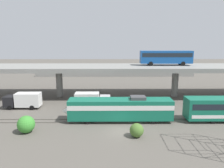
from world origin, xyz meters
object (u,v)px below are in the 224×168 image
parked_car_0 (70,69)px  parked_car_5 (167,68)px  parked_car_1 (123,70)px  transit_bus_on_overpass (166,57)px  service_truck_east (24,100)px  parked_car_3 (150,70)px  train_locomotive (115,108)px  service_truck_west (92,100)px  parked_car_2 (64,70)px  parked_car_6 (88,69)px  parked_car_4 (95,69)px

parked_car_0 → parked_car_5: size_ratio=1.07×
parked_car_0 → parked_car_1: (21.16, -4.15, -0.00)m
transit_bus_on_overpass → service_truck_east: size_ratio=1.76×
parked_car_5 → parked_car_3: bearing=-145.8°
transit_bus_on_overpass → parked_car_0: size_ratio=2.57×
transit_bus_on_overpass → parked_car_1: 32.89m
train_locomotive → transit_bus_on_overpass: transit_bus_on_overpass is taller
service_truck_east → service_truck_west: bearing=-180.0°
transit_bus_on_overpass → parked_car_3: (2.46, 31.13, -7.28)m
transit_bus_on_overpass → parked_car_5: size_ratio=2.74×
train_locomotive → parked_car_1: train_locomotive is taller
transit_bus_on_overpass → parked_car_2: bearing=-45.5°
parked_car_0 → parked_car_2: bearing=64.0°
parked_car_3 → parked_car_6: (-24.64, 4.54, -0.00)m
train_locomotive → parked_car_1: size_ratio=4.14×
parked_car_0 → parked_car_6: 7.18m
parked_car_1 → parked_car_3: 10.64m
parked_car_6 → parked_car_5: bearing=-178.6°
transit_bus_on_overpass → parked_car_1: transit_bus_on_overpass is taller
train_locomotive → parked_car_6: size_ratio=4.41×
transit_bus_on_overpass → parked_car_5: (10.27, 36.44, -7.28)m
parked_car_2 → parked_car_6: size_ratio=0.99×
parked_car_4 → transit_bus_on_overpass: bearing=120.0°
service_truck_east → parked_car_4: 44.19m
transit_bus_on_overpass → parked_car_5: 38.55m
transit_bus_on_overpass → parked_car_0: 46.37m
service_truck_east → parked_car_4: bearing=-104.2°
parked_car_4 → parked_car_2: bearing=6.0°
service_truck_west → parked_car_4: bearing=93.1°
parked_car_5 → parked_car_4: bearing=-173.0°
train_locomotive → parked_car_0: 54.82m
train_locomotive → parked_car_3: 50.25m
parked_car_3 → service_truck_west: bearing=-114.9°
service_truck_east → parked_car_6: size_ratio=1.69×
service_truck_west → parked_car_3: size_ratio=1.54×
service_truck_east → parked_car_2: service_truck_east is taller
service_truck_east → parked_car_0: (0.46, 45.14, 0.41)m
train_locomotive → parked_car_5: bearing=-112.9°
service_truck_west → parked_car_2: 44.01m
transit_bus_on_overpass → parked_car_6: (-22.18, 35.67, -7.28)m
parked_car_6 → parked_car_1: bearing=161.6°
service_truck_west → parked_car_3: (19.12, 41.11, 0.41)m
train_locomotive → parked_car_0: (-17.09, 52.08, -0.15)m
parked_car_0 → parked_car_2: size_ratio=1.16×
parked_car_5 → transit_bus_on_overpass: bearing=-105.7°
parked_car_1 → transit_bus_on_overpass: bearing=-75.2°
service_truck_east → parked_car_4: service_truck_east is taller
parked_car_2 → parked_car_6: same height
parked_car_0 → parked_car_1: bearing=168.9°
parked_car_1 → parked_car_6: 14.75m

